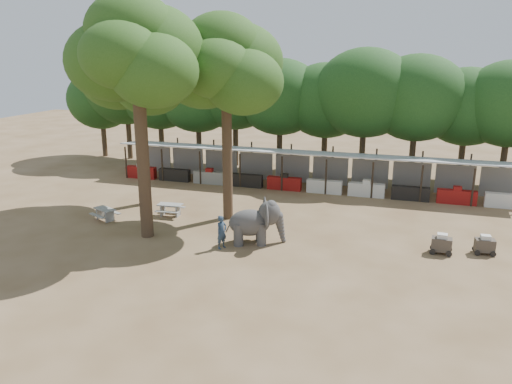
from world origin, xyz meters
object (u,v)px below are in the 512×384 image
(yard_tree_left, at_px, (136,71))
(picnic_table_far, at_px, (170,208))
(elephant, at_px, (257,222))
(cart_back, at_px, (485,245))
(yard_tree_back, at_px, (225,66))
(picnic_table_near, at_px, (105,212))
(handler, at_px, (222,232))
(cart_front, at_px, (442,244))
(yard_tree_center, at_px, (136,53))

(yard_tree_left, xyz_separation_m, picnic_table_far, (2.76, -1.81, -7.74))
(elephant, relative_size, cart_back, 2.93)
(yard_tree_back, xyz_separation_m, picnic_table_near, (-6.44, -2.61, -8.09))
(handler, height_order, cart_front, handler)
(yard_tree_left, distance_m, handler, 11.87)
(yard_tree_back, bearing_deg, elephant, -50.13)
(yard_tree_left, distance_m, cart_front, 19.52)
(yard_tree_center, distance_m, picnic_table_near, 9.51)
(handler, height_order, picnic_table_far, handler)
(elephant, bearing_deg, yard_tree_back, 109.24)
(yard_tree_back, distance_m, cart_front, 14.33)
(yard_tree_center, bearing_deg, cart_front, 7.35)
(elephant, bearing_deg, picnic_table_far, 136.18)
(yard_tree_center, height_order, handler, yard_tree_center)
(elephant, xyz_separation_m, cart_front, (8.80, 1.31, -0.62))
(picnic_table_far, distance_m, cart_front, 14.96)
(yard_tree_back, xyz_separation_m, handler, (1.45, -4.59, -7.71))
(handler, bearing_deg, picnic_table_near, 101.10)
(picnic_table_near, bearing_deg, picnic_table_far, 53.92)
(cart_back, bearing_deg, cart_front, -169.70)
(handler, xyz_separation_m, cart_front, (10.22, 2.48, -0.34))
(picnic_table_far, distance_m, cart_back, 16.88)
(picnic_table_far, bearing_deg, yard_tree_back, 9.37)
(yard_tree_left, distance_m, cart_back, 21.24)
(cart_front, bearing_deg, yard_tree_left, 173.47)
(yard_tree_back, relative_size, cart_back, 11.12)
(yard_tree_left, xyz_separation_m, yard_tree_center, (3.00, -5.00, 1.01))
(yard_tree_back, distance_m, cart_back, 15.91)
(cart_front, bearing_deg, picnic_table_far, 178.46)
(cart_front, relative_size, cart_back, 1.03)
(yard_tree_back, height_order, elephant, yard_tree_back)
(yard_tree_left, distance_m, picnic_table_far, 8.41)
(yard_tree_left, xyz_separation_m, yard_tree_back, (6.00, -1.00, 0.34))
(yard_tree_left, height_order, picnic_table_far, yard_tree_left)
(picnic_table_near, bearing_deg, cart_front, 26.09)
(yard_tree_left, height_order, elephant, yard_tree_left)
(elephant, relative_size, handler, 1.81)
(cart_front, bearing_deg, elephant, -168.09)
(yard_tree_left, distance_m, elephant, 12.17)
(yard_tree_center, bearing_deg, cart_back, 8.35)
(cart_front, height_order, cart_back, cart_front)
(yard_tree_back, distance_m, elephant, 8.66)
(yard_tree_left, bearing_deg, picnic_table_far, -33.23)
(picnic_table_near, bearing_deg, yard_tree_left, 107.50)
(yard_tree_center, bearing_deg, handler, -7.51)
(yard_tree_back, bearing_deg, yard_tree_left, 170.54)
(yard_tree_center, relative_size, picnic_table_far, 7.91)
(yard_tree_center, bearing_deg, yard_tree_left, 120.96)
(picnic_table_far, xyz_separation_m, cart_back, (16.86, -0.76, 0.00))
(yard_tree_back, bearing_deg, handler, -72.51)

